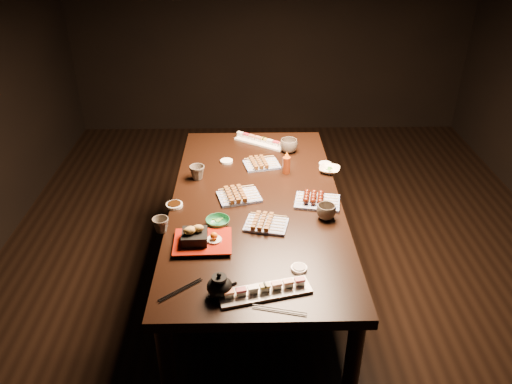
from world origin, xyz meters
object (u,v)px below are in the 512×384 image
(yakitori_plate_left, at_px, (262,162))
(edamame_bowl_cream, at_px, (329,170))
(edamame_bowl_green, at_px, (218,222))
(teapot, at_px, (220,284))
(yakitori_plate_right, at_px, (266,222))
(tempura_tray, at_px, (202,236))
(sushi_platter_near, at_px, (265,289))
(dining_table, at_px, (256,256))
(yakitori_plate_center, at_px, (239,194))
(teacup_near_left, at_px, (161,225))
(condiment_bottle, at_px, (287,162))
(teacup_far_left, at_px, (197,173))
(teacup_mid_right, at_px, (326,212))
(sushi_platter_far, at_px, (261,140))
(teacup_far_right, at_px, (289,146))

(yakitori_plate_left, height_order, edamame_bowl_cream, yakitori_plate_left)
(edamame_bowl_green, distance_m, edamame_bowl_cream, 0.84)
(edamame_bowl_cream, xyz_separation_m, teapot, (-0.60, -1.05, 0.04))
(yakitori_plate_right, relative_size, tempura_tray, 0.77)
(sushi_platter_near, relative_size, tempura_tray, 1.42)
(yakitori_plate_left, bearing_deg, dining_table, -108.40)
(yakitori_plate_center, bearing_deg, teacup_near_left, -154.67)
(sushi_platter_near, xyz_separation_m, yakitori_plate_right, (0.02, 0.49, 0.00))
(yakitori_plate_right, height_order, condiment_bottle, condiment_bottle)
(yakitori_plate_right, distance_m, edamame_bowl_green, 0.24)
(yakitori_plate_right, distance_m, teacup_far_left, 0.62)
(yakitori_plate_center, distance_m, teacup_far_left, 0.33)
(teacup_mid_right, bearing_deg, edamame_bowl_green, -174.40)
(tempura_tray, height_order, teacup_near_left, tempura_tray)
(edamame_bowl_green, relative_size, teacup_far_left, 1.35)
(sushi_platter_near, height_order, tempura_tray, tempura_tray)
(sushi_platter_far, height_order, edamame_bowl_cream, sushi_platter_far)
(sushi_platter_far, height_order, yakitori_plate_center, yakitori_plate_center)
(teacup_near_left, distance_m, teacup_far_right, 1.11)
(tempura_tray, relative_size, teacup_far_left, 3.07)
(dining_table, xyz_separation_m, condiment_bottle, (0.18, 0.31, 0.44))
(teapot, bearing_deg, tempura_tray, 105.01)
(edamame_bowl_green, xyz_separation_m, teacup_far_left, (-0.14, 0.48, 0.02))
(yakitori_plate_center, xyz_separation_m, edamame_bowl_green, (-0.10, -0.26, -0.01))
(sushi_platter_far, distance_m, teapot, 1.48)
(sushi_platter_far, relative_size, teacup_far_left, 4.11)
(teacup_far_left, bearing_deg, dining_table, -36.21)
(sushi_platter_far, relative_size, yakitori_plate_right, 1.75)
(condiment_bottle, bearing_deg, teacup_near_left, -137.50)
(tempura_tray, relative_size, teacup_near_left, 3.36)
(tempura_tray, distance_m, teacup_mid_right, 0.64)
(sushi_platter_far, xyz_separation_m, yakitori_plate_right, (-0.00, -0.98, 0.00))
(teacup_far_right, height_order, condiment_bottle, condiment_bottle)
(yakitori_plate_center, distance_m, edamame_bowl_cream, 0.60)
(sushi_platter_far, bearing_deg, yakitori_plate_left, 123.15)
(teacup_far_left, relative_size, condiment_bottle, 0.64)
(teacup_near_left, xyz_separation_m, teacup_mid_right, (0.81, 0.10, 0.00))
(tempura_tray, bearing_deg, yakitori_plate_right, 24.31)
(condiment_bottle, bearing_deg, sushi_platter_far, 108.27)
(edamame_bowl_cream, xyz_separation_m, teacup_far_right, (-0.22, 0.28, 0.03))
(sushi_platter_near, height_order, teacup_far_left, teacup_far_left)
(tempura_tray, distance_m, teacup_far_left, 0.65)
(yakitori_plate_right, height_order, edamame_bowl_green, yakitori_plate_right)
(edamame_bowl_green, distance_m, teacup_far_right, 0.93)
(edamame_bowl_cream, height_order, teacup_far_right, teacup_far_right)
(sushi_platter_near, xyz_separation_m, tempura_tray, (-0.28, 0.34, 0.03))
(tempura_tray, bearing_deg, teacup_near_left, 150.20)
(yakitori_plate_left, bearing_deg, teacup_far_right, 34.12)
(dining_table, xyz_separation_m, teacup_far_left, (-0.33, 0.24, 0.42))
(sushi_platter_near, xyz_separation_m, teacup_far_right, (0.20, 1.33, 0.02))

